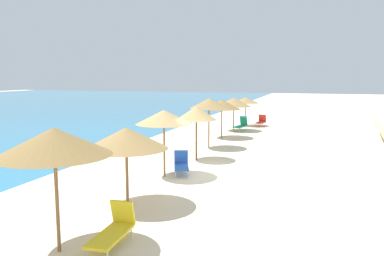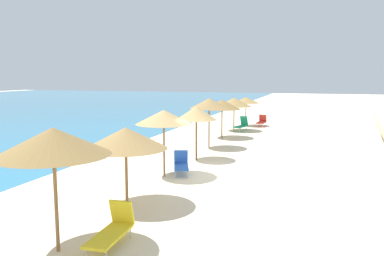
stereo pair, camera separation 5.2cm
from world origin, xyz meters
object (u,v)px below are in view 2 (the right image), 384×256
(beach_umbrella_4, at_px, (164,117))
(beach_umbrella_5, at_px, (196,113))
(beach_umbrella_7, at_px, (222,105))
(beach_umbrella_8, at_px, (234,102))
(lounge_chair_3, at_px, (262,121))
(lounge_chair_4, at_px, (181,164))
(beach_umbrella_9, at_px, (246,100))
(beach_umbrella_2, at_px, (53,142))
(lounge_chair_1, at_px, (113,229))
(lounge_chair_2, at_px, (241,125))
(beach_umbrella_6, at_px, (209,103))
(beach_umbrella_3, at_px, (126,138))

(beach_umbrella_4, height_order, beach_umbrella_5, beach_umbrella_4)
(beach_umbrella_4, height_order, beach_umbrella_7, beach_umbrella_4)
(beach_umbrella_5, relative_size, beach_umbrella_8, 1.03)
(lounge_chair_3, xyz_separation_m, lounge_chair_4, (-16.89, 0.99, 0.02))
(beach_umbrella_5, bearing_deg, beach_umbrella_8, 2.27)
(beach_umbrella_9, bearing_deg, lounge_chair_4, -178.95)
(beach_umbrella_2, height_order, beach_umbrella_8, beach_umbrella_2)
(beach_umbrella_2, relative_size, beach_umbrella_9, 1.24)
(lounge_chair_1, xyz_separation_m, lounge_chair_3, (23.99, -0.23, 0.02))
(beach_umbrella_8, bearing_deg, lounge_chair_1, -176.15)
(beach_umbrella_2, distance_m, lounge_chair_2, 21.71)
(lounge_chair_3, height_order, lounge_chair_4, lounge_chair_4)
(beach_umbrella_8, bearing_deg, beach_umbrella_7, 179.23)
(beach_umbrella_7, xyz_separation_m, lounge_chair_4, (-9.93, -0.67, -1.83))
(beach_umbrella_9, relative_size, lounge_chair_4, 1.69)
(beach_umbrella_6, bearing_deg, beach_umbrella_3, -178.73)
(beach_umbrella_7, bearing_deg, beach_umbrella_2, -178.73)
(beach_umbrella_5, xyz_separation_m, beach_umbrella_7, (7.16, 0.47, -0.09))
(beach_umbrella_9, relative_size, lounge_chair_1, 1.43)
(beach_umbrella_7, height_order, lounge_chair_2, beach_umbrella_7)
(beach_umbrella_5, height_order, lounge_chair_2, beach_umbrella_5)
(lounge_chair_2, height_order, lounge_chair_3, lounge_chair_2)
(beach_umbrella_3, bearing_deg, beach_umbrella_7, 1.73)
(beach_umbrella_3, xyz_separation_m, beach_umbrella_7, (14.37, 0.43, 0.05))
(lounge_chair_3, bearing_deg, beach_umbrella_5, 88.70)
(lounge_chair_4, bearing_deg, beach_umbrella_6, -106.60)
(lounge_chair_4, bearing_deg, beach_umbrella_7, -107.18)
(beach_umbrella_4, relative_size, lounge_chair_3, 1.80)
(lounge_chair_3, bearing_deg, beach_umbrella_6, 85.86)
(lounge_chair_1, relative_size, lounge_chair_2, 1.03)
(beach_umbrella_2, height_order, beach_umbrella_5, beach_umbrella_2)
(beach_umbrella_5, distance_m, beach_umbrella_8, 10.76)
(beach_umbrella_4, xyz_separation_m, lounge_chair_1, (-6.43, -1.26, -2.09))
(lounge_chair_1, height_order, lounge_chair_2, lounge_chair_2)
(beach_umbrella_9, bearing_deg, lounge_chair_2, -175.82)
(beach_umbrella_3, relative_size, beach_umbrella_6, 0.91)
(beach_umbrella_2, bearing_deg, beach_umbrella_5, -0.43)
(beach_umbrella_6, distance_m, lounge_chair_1, 13.37)
(beach_umbrella_3, relative_size, lounge_chair_1, 1.58)
(beach_umbrella_2, height_order, lounge_chair_2, beach_umbrella_2)
(beach_umbrella_6, bearing_deg, beach_umbrella_7, 2.98)
(lounge_chair_2, height_order, lounge_chair_4, lounge_chair_2)
(beach_umbrella_2, distance_m, beach_umbrella_5, 10.62)
(beach_umbrella_2, bearing_deg, beach_umbrella_7, 1.27)
(beach_umbrella_8, bearing_deg, beach_umbrella_3, -178.77)
(beach_umbrella_6, bearing_deg, lounge_chair_4, -175.53)
(beach_umbrella_9, distance_m, lounge_chair_4, 16.84)
(beach_umbrella_3, height_order, beach_umbrella_5, beach_umbrella_5)
(beach_umbrella_5, bearing_deg, lounge_chair_4, -175.86)
(beach_umbrella_2, distance_m, beach_umbrella_9, 24.60)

